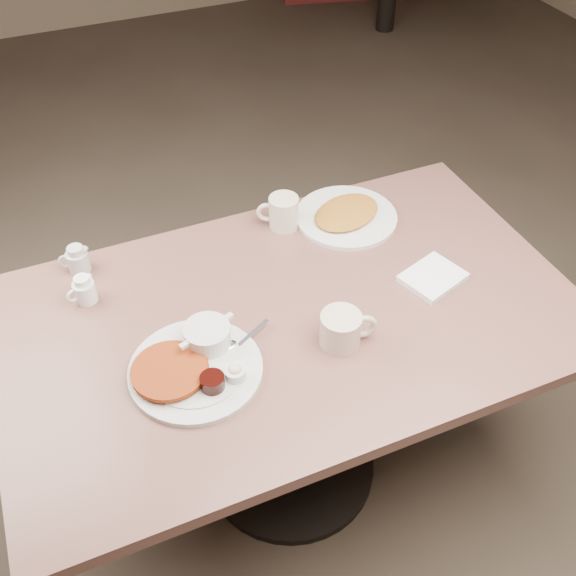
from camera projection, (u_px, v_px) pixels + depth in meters
name	position (u px, v px, depth m)	size (l,w,h in m)	color
room	(292.00, 77.00, 1.27)	(7.04, 8.04, 2.84)	#4C3F33
diner_table	(291.00, 355.00, 1.84)	(1.50, 0.90, 0.75)	#84564C
main_plate	(195.00, 362.00, 1.57)	(0.43, 0.41, 0.07)	silver
coffee_mug_near	(342.00, 329.00, 1.61)	(0.15, 0.12, 0.09)	beige
napkin	(433.00, 277.00, 1.80)	(0.19, 0.17, 0.02)	white
coffee_mug_far	(283.00, 212.00, 1.95)	(0.14, 0.12, 0.10)	silver
creamer_left	(84.00, 290.00, 1.73)	(0.08, 0.06, 0.08)	white
creamer_right	(77.00, 260.00, 1.81)	(0.09, 0.08, 0.08)	beige
hash_plate	(346.00, 215.00, 1.99)	(0.40, 0.40, 0.04)	silver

